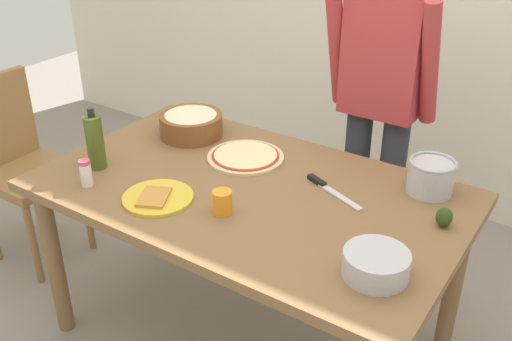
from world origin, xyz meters
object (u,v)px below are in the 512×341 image
at_px(person_cook, 381,94).
at_px(mixing_bowl_steel, 376,264).
at_px(dining_table, 249,208).
at_px(popcorn_bowl, 191,123).
at_px(salt_shaker, 86,173).
at_px(chef_knife, 327,188).
at_px(plate_with_slice, 157,197).
at_px(cup_orange, 222,202).
at_px(steel_pot, 431,176).
at_px(olive_oil_bottle, 95,142).
at_px(avocado, 444,217).
at_px(chair_wooden_left, 19,159).
at_px(pizza_raw_on_board, 245,156).

bearing_deg(person_cook, mixing_bowl_steel, -67.04).
height_order(dining_table, popcorn_bowl, popcorn_bowl).
relative_size(popcorn_bowl, salt_shaker, 2.64).
xyz_separation_m(popcorn_bowl, chef_knife, (0.73, -0.10, -0.05)).
bearing_deg(dining_table, person_cook, 75.53).
bearing_deg(plate_with_slice, cup_orange, 13.66).
bearing_deg(steel_pot, plate_with_slice, -143.00).
relative_size(olive_oil_bottle, salt_shaker, 2.42).
relative_size(dining_table, cup_orange, 18.82).
height_order(mixing_bowl_steel, avocado, mixing_bowl_steel).
bearing_deg(chair_wooden_left, pizza_raw_on_board, 13.44).
distance_m(popcorn_bowl, olive_oil_bottle, 0.47).
xyz_separation_m(mixing_bowl_steel, salt_shaker, (-1.13, -0.10, 0.01)).
bearing_deg(mixing_bowl_steel, olive_oil_bottle, 178.82).
distance_m(olive_oil_bottle, chef_knife, 0.93).
bearing_deg(olive_oil_bottle, popcorn_bowl, 75.49).
height_order(pizza_raw_on_board, mixing_bowl_steel, mixing_bowl_steel).
relative_size(dining_table, plate_with_slice, 6.15).
height_order(olive_oil_bottle, cup_orange, olive_oil_bottle).
xyz_separation_m(dining_table, plate_with_slice, (-0.23, -0.26, 0.10)).
height_order(chair_wooden_left, cup_orange, chair_wooden_left).
distance_m(person_cook, chair_wooden_left, 1.78).
xyz_separation_m(popcorn_bowl, olive_oil_bottle, (-0.12, -0.45, 0.05)).
bearing_deg(dining_table, salt_shaker, -147.83).
relative_size(chair_wooden_left, cup_orange, 11.18).
distance_m(olive_oil_bottle, cup_orange, 0.62).
bearing_deg(olive_oil_bottle, person_cook, 50.44).
bearing_deg(salt_shaker, olive_oil_bottle, 121.07).
height_order(olive_oil_bottle, chef_knife, olive_oil_bottle).
bearing_deg(olive_oil_bottle, avocado, 15.17).
relative_size(plate_with_slice, avocado, 3.71).
distance_m(steel_pot, salt_shaker, 1.29).
xyz_separation_m(plate_with_slice, popcorn_bowl, (-0.25, 0.51, 0.05)).
xyz_separation_m(pizza_raw_on_board, salt_shaker, (-0.37, -0.52, 0.04)).
height_order(chair_wooden_left, steel_pot, chair_wooden_left).
height_order(chair_wooden_left, salt_shaker, chair_wooden_left).
relative_size(person_cook, popcorn_bowl, 5.79).
height_order(cup_orange, salt_shaker, salt_shaker).
bearing_deg(pizza_raw_on_board, chair_wooden_left, -166.56).
bearing_deg(mixing_bowl_steel, avocado, 77.42).
distance_m(mixing_bowl_steel, avocado, 0.38).
bearing_deg(pizza_raw_on_board, popcorn_bowl, 170.55).
bearing_deg(chair_wooden_left, chef_knife, 8.67).
distance_m(person_cook, pizza_raw_on_board, 0.68).
distance_m(plate_with_slice, chef_knife, 0.63).
xyz_separation_m(mixing_bowl_steel, steel_pot, (-0.03, 0.57, 0.03)).
xyz_separation_m(chair_wooden_left, steel_pot, (1.90, 0.44, 0.29)).
bearing_deg(olive_oil_bottle, chair_wooden_left, 171.25).
height_order(pizza_raw_on_board, avocado, avocado).
bearing_deg(dining_table, mixing_bowl_steel, -20.26).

